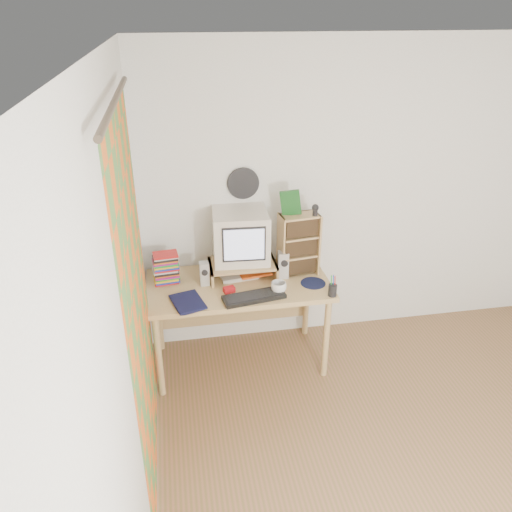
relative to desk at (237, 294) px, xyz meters
name	(u,v)px	position (x,y,z in m)	size (l,w,h in m)	color
floor	(434,480)	(1.03, -1.44, -0.62)	(3.50, 3.50, 0.00)	#8F5D43
back_wall	(355,197)	(1.03, 0.31, 0.63)	(3.50, 3.50, 0.00)	white
left_wall	(125,349)	(-0.72, -1.44, 0.63)	(3.50, 3.50, 0.00)	white
curtain	(139,311)	(-0.68, -0.96, 0.53)	(2.20, 2.20, 0.00)	orange
wall_disc	(243,183)	(0.10, 0.29, 0.81)	(0.25, 0.25, 0.02)	black
desk	(237,294)	(0.00, 0.00, 0.00)	(1.40, 0.70, 0.75)	tan
monitor_riser	(243,266)	(0.05, 0.04, 0.23)	(0.52, 0.30, 0.12)	tan
crt_monitor	(241,237)	(0.05, 0.09, 0.45)	(0.42, 0.42, 0.40)	silver
speaker_left	(204,274)	(-0.25, -0.04, 0.23)	(0.07, 0.07, 0.19)	silver
speaker_right	(283,265)	(0.36, -0.03, 0.24)	(0.08, 0.08, 0.22)	silver
keyboard	(254,297)	(0.08, -0.31, 0.15)	(0.45, 0.15, 0.03)	black
dvd_stack	(166,267)	(-0.54, 0.05, 0.26)	(0.18, 0.13, 0.26)	brown
cd_rack	(299,244)	(0.49, 0.02, 0.38)	(0.30, 0.16, 0.50)	tan
mug	(279,288)	(0.27, -0.26, 0.18)	(0.11, 0.11, 0.09)	white
diary	(174,304)	(-0.50, -0.32, 0.16)	(0.25, 0.19, 0.05)	#0E1135
mousepad	(313,283)	(0.57, -0.17, 0.14)	(0.19, 0.19, 0.00)	#101638
pen_cup	(333,288)	(0.66, -0.37, 0.20)	(0.06, 0.06, 0.13)	black
papers	(244,273)	(0.06, 0.06, 0.15)	(0.29, 0.21, 0.04)	beige
red_box	(229,290)	(-0.09, -0.19, 0.16)	(0.08, 0.05, 0.04)	red
game_box	(291,203)	(0.42, 0.04, 0.73)	(0.15, 0.03, 0.19)	#17521D
webcam	(315,210)	(0.60, -0.01, 0.68)	(0.05, 0.05, 0.09)	black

